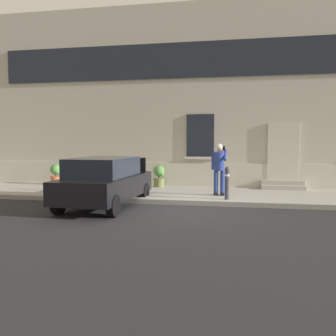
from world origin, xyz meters
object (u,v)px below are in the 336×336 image
Objects in this scene: bollard_near_person at (227,182)px; planter_olive at (159,175)px; hatchback_car_black at (105,181)px; bollard_far_left at (94,179)px; planter_terracotta at (56,174)px; person_on_phone at (219,166)px; planter_cream at (104,175)px.

bollard_near_person reaches higher than planter_olive.
bollard_far_left is at bearing 125.07° from hatchback_car_black.
hatchback_car_black is at bearing -161.60° from bollard_near_person.
hatchback_car_black reaches higher than planter_terracotta.
person_on_phone is at bearing 10.96° from bollard_far_left.
bollard_far_left is 1.22× the size of planter_cream.
planter_cream is (-0.59, 2.49, -0.11)m from bollard_far_left.
hatchback_car_black reaches higher than planter_olive.
hatchback_car_black is 3.95× the size of bollard_near_person.
planter_cream is (-5.02, 2.49, -0.11)m from bollard_near_person.
bollard_far_left reaches higher than planter_cream.
bollard_near_person is at bearing 0.00° from bollard_far_left.
bollard_far_left is at bearing -43.53° from planter_terracotta.
bollard_far_left is (-4.43, 0.00, 0.00)m from bollard_near_person.
planter_olive is (-2.50, 1.95, -0.55)m from person_on_phone.
hatchback_car_black is at bearing -132.56° from person_on_phone.
bollard_far_left is 2.56m from planter_cream.
person_on_phone is 5.04m from planter_cream.
bollard_far_left is 0.60× the size of person_on_phone.
bollard_far_left is 1.22× the size of planter_terracotta.
bollard_far_left is at bearing 180.00° from bollard_near_person.
planter_terracotta is at bearing 133.36° from hatchback_car_black.
person_on_phone is at bearing -15.07° from planter_terracotta.
hatchback_car_black is 3.78m from bollard_near_person.
hatchback_car_black is at bearing -54.93° from bollard_far_left.
hatchback_car_black is 2.36× the size of person_on_phone.
bollard_far_left is 4.23m from person_on_phone.
person_on_phone is 2.04× the size of planter_olive.
planter_olive is at bearing 135.50° from bollard_near_person.
bollard_near_person is at bearing -53.52° from person_on_phone.
planter_terracotta is at bearing 175.30° from planter_cream.
hatchback_car_black reaches higher than bollard_near_person.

